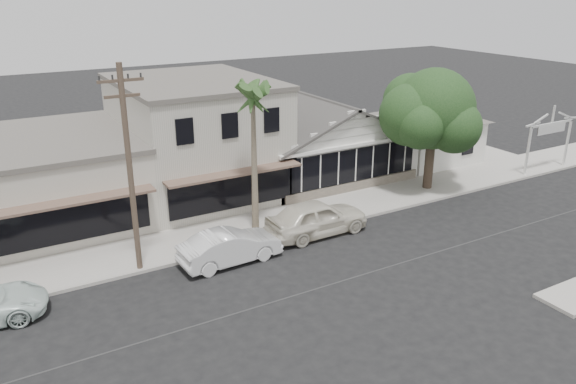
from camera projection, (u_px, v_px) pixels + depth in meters
ground at (377, 271)px, 24.61m from camera, size 140.00×140.00×0.00m
sidewalk_north at (152, 250)px, 26.30m from camera, size 90.00×3.50×0.15m
corner_shop at (319, 136)px, 36.16m from camera, size 10.40×8.60×5.10m
side_cottage at (423, 139)px, 39.62m from camera, size 6.00×6.00×3.00m
arch_sign at (552, 126)px, 36.46m from camera, size 4.12×0.12×3.95m
row_building_near at (195, 139)px, 33.01m from camera, size 8.00×10.00×6.50m
row_building_midnear at (34, 183)px, 29.18m from camera, size 10.00×10.00×4.20m
utility_pole at (130, 167)px, 22.93m from camera, size 1.80×0.24×9.00m
car_0 at (317, 218)px, 27.90m from camera, size 5.28×2.17×1.79m
car_1 at (230, 247)px, 25.10m from camera, size 4.72×1.83×1.53m
shade_tree at (430, 111)px, 32.78m from camera, size 6.63×6.00×7.36m
palm_east at (253, 96)px, 26.06m from camera, size 3.10×3.10×8.05m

